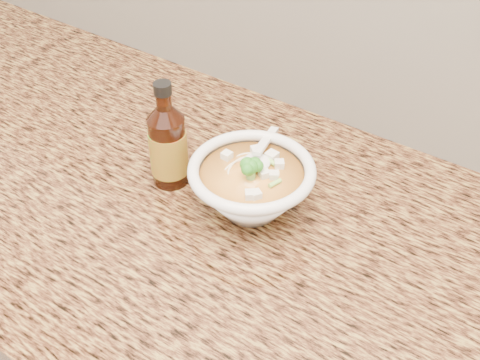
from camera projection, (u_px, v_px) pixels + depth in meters
The scene contains 3 objects.
counter_slab at pixel (332, 275), 0.82m from camera, with size 4.00×0.68×0.04m, color olive.
soup_bowl at pixel (251, 187), 0.86m from camera, with size 0.18×0.20×0.10m.
hot_sauce_bottle at pixel (168, 146), 0.90m from camera, with size 0.07×0.07×0.17m.
Camera 1 is at (0.20, 1.16, 1.51)m, focal length 45.00 mm.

